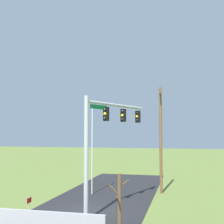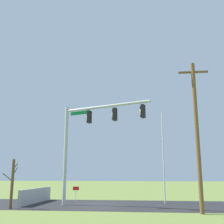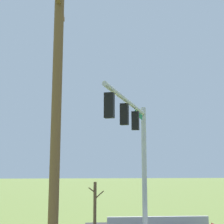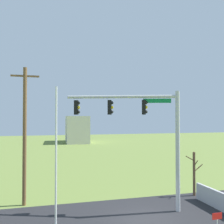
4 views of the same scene
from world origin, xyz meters
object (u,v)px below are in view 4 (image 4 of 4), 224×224
Objects in this scene: bare_tree at (194,173)px; distant_building at (77,129)px; utility_pole at (25,133)px; signal_mast at (146,126)px; flagpole at (56,163)px; open_sign at (217,219)px.

distant_building reaches higher than bare_tree.
utility_pole is 0.82× the size of distant_building.
signal_mast is at bearing -157.52° from bare_tree.
utility_pole is (-7.66, 3.18, -0.57)m from signal_mast.
bare_tree is (12.53, -1.16, -3.18)m from utility_pole.
signal_mast reaches higher than flagpole.
utility_pole reaches higher than distant_building.
bare_tree is at bearing 23.77° from flagpole.
bare_tree is (10.76, 4.74, -2.03)m from flagpole.
bare_tree is 7.24m from open_sign.
flagpole is 53.03m from distant_building.
flagpole is 2.25× the size of bare_tree.
signal_mast is 2.31× the size of bare_tree.
flagpole is 8.52m from open_sign.
open_sign is (1.93, -4.54, -4.58)m from signal_mast.
open_sign is 54.25m from distant_building.
flagpole is 11.93m from bare_tree.
flagpole is (-5.89, -2.72, -1.72)m from signal_mast.
signal_mast is 6.47m from bare_tree.
utility_pole is 12.95m from open_sign.
flagpole is at bearing -155.18° from signal_mast.
signal_mast is at bearing 113.03° from open_sign.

